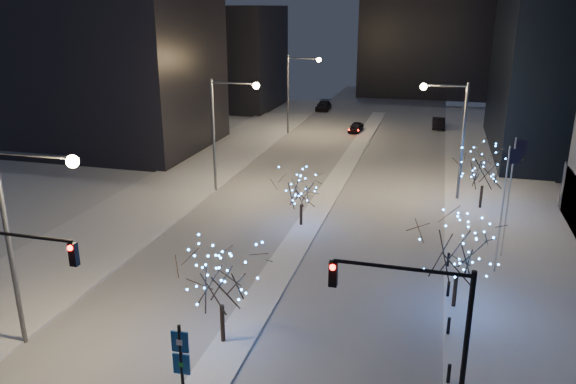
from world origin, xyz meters
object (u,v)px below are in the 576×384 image
(street_lamp_w_mid, at_px, (224,120))
(street_lamp_w_far, at_px, (296,84))
(car_mid, at_px, (438,123))
(holiday_tree_median_near, at_px, (221,276))
(car_near, at_px, (356,127))
(street_lamp_east, at_px, (453,125))
(traffic_signal_west, at_px, (8,277))
(street_lamp_w_near, at_px, (24,222))
(car_far, at_px, (324,106))
(holiday_tree_plaza_near, at_px, (459,250))
(traffic_signal_east, at_px, (424,321))
(wayfinding_sign, at_px, (181,359))
(holiday_tree_median_far, at_px, (301,189))
(holiday_tree_plaza_far, at_px, (484,167))

(street_lamp_w_mid, bearing_deg, street_lamp_w_far, 90.00)
(car_mid, xyz_separation_m, holiday_tree_median_near, (-9.50, -56.16, 2.92))
(street_lamp_w_far, height_order, car_near, street_lamp_w_far)
(street_lamp_east, bearing_deg, traffic_signal_west, -121.69)
(street_lamp_w_near, height_order, car_mid, street_lamp_w_near)
(street_lamp_w_mid, distance_m, car_far, 43.70)
(traffic_signal_west, height_order, holiday_tree_plaza_near, traffic_signal_west)
(street_lamp_w_mid, height_order, car_near, street_lamp_w_mid)
(traffic_signal_east, bearing_deg, car_far, 104.51)
(street_lamp_w_near, distance_m, wayfinding_sign, 9.87)
(holiday_tree_median_far, bearing_deg, street_lamp_w_mid, 142.62)
(street_lamp_w_near, distance_m, car_far, 68.56)
(street_lamp_w_near, bearing_deg, street_lamp_w_mid, 90.00)
(traffic_signal_west, distance_m, holiday_tree_plaza_near, 21.91)
(street_lamp_w_far, height_order, car_mid, street_lamp_w_far)
(holiday_tree_plaza_near, bearing_deg, car_near, 105.19)
(car_near, distance_m, car_mid, 11.85)
(car_far, bearing_deg, holiday_tree_plaza_near, -74.37)
(street_lamp_w_far, distance_m, traffic_signal_west, 52.04)
(street_lamp_w_far, relative_size, holiday_tree_plaza_near, 1.80)
(holiday_tree_median_near, relative_size, holiday_tree_plaza_far, 1.00)
(traffic_signal_east, bearing_deg, car_near, 100.91)
(street_lamp_w_near, bearing_deg, traffic_signal_east, -3.21)
(car_near, height_order, holiday_tree_plaza_near, holiday_tree_plaza_near)
(car_near, height_order, wayfinding_sign, wayfinding_sign)
(street_lamp_w_near, xyz_separation_m, street_lamp_w_mid, (0.00, 25.00, 0.00))
(street_lamp_w_far, height_order, traffic_signal_east, street_lamp_w_far)
(street_lamp_w_mid, height_order, street_lamp_w_far, same)
(traffic_signal_east, xyz_separation_m, holiday_tree_median_far, (-9.44, 19.56, -1.76))
(traffic_signal_east, bearing_deg, street_lamp_east, 87.74)
(street_lamp_w_near, relative_size, street_lamp_w_mid, 1.00)
(car_far, bearing_deg, street_lamp_w_mid, -92.47)
(street_lamp_east, distance_m, holiday_tree_median_far, 14.60)
(street_lamp_w_mid, distance_m, traffic_signal_east, 31.60)
(traffic_signal_west, bearing_deg, street_lamp_east, 58.31)
(street_lamp_w_mid, bearing_deg, holiday_tree_median_near, -69.47)
(street_lamp_w_near, bearing_deg, holiday_tree_plaza_near, 24.70)
(car_near, relative_size, holiday_tree_plaza_near, 0.69)
(traffic_signal_east, height_order, holiday_tree_median_near, traffic_signal_east)
(street_lamp_w_mid, xyz_separation_m, holiday_tree_plaza_near, (19.44, -16.06, -2.98))
(car_mid, bearing_deg, street_lamp_w_far, 23.46)
(street_lamp_w_far, xyz_separation_m, holiday_tree_median_far, (8.44, -31.45, -3.50))
(street_lamp_w_mid, bearing_deg, holiday_tree_plaza_far, 2.81)
(car_near, bearing_deg, holiday_tree_plaza_near, -70.44)
(traffic_signal_east, height_order, holiday_tree_plaza_far, traffic_signal_east)
(car_mid, relative_size, car_far, 0.91)
(street_lamp_east, relative_size, car_near, 2.62)
(traffic_signal_west, distance_m, holiday_tree_median_near, 9.17)
(traffic_signal_east, bearing_deg, holiday_tree_plaza_near, 81.08)
(holiday_tree_plaza_near, bearing_deg, street_lamp_w_far, 115.33)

